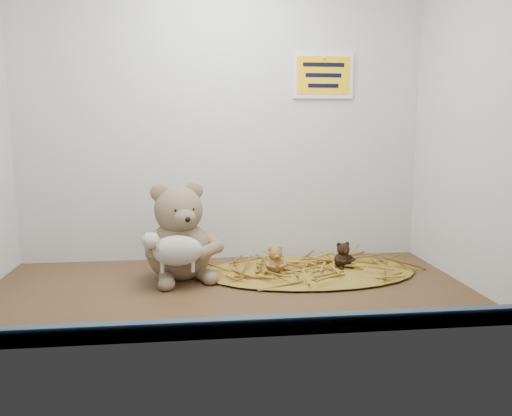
{
  "coord_description": "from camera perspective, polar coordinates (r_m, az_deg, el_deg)",
  "views": [
    {
      "loc": [
        -7.25,
        -119.68,
        39.78
      ],
      "look_at": [
        6.93,
        3.16,
        19.74
      ],
      "focal_mm": 35.0,
      "sensor_mm": 36.0,
      "label": 1
    }
  ],
  "objects": [
    {
      "name": "toy_lamb",
      "position": [
        1.25,
        -8.98,
        -4.83
      ],
      "size": [
        16.23,
        9.9,
        10.49
      ],
      "primitive_type": null,
      "color": "beige",
      "rests_on": "main_teddy"
    },
    {
      "name": "straw_bed",
      "position": [
        1.39,
        6.13,
        -7.18
      ],
      "size": [
        58.85,
        34.17,
        1.14
      ],
      "primitive_type": "ellipsoid",
      "color": "brown",
      "rests_on": "shelf_floor"
    },
    {
      "name": "main_teddy",
      "position": [
        1.33,
        -8.85,
        -2.6
      ],
      "size": [
        26.35,
        27.09,
        25.61
      ],
      "primitive_type": null,
      "rotation": [
        0.0,
        0.0,
        0.31
      ],
      "color": "#867453",
      "rests_on": "shelf_floor"
    },
    {
      "name": "wall_sign",
      "position": [
        1.54,
        7.66,
        14.78
      ],
      "size": [
        16.0,
        1.2,
        11.0
      ],
      "primitive_type": "cube",
      "color": "#DFA30B",
      "rests_on": "back_wall"
    },
    {
      "name": "alcove_shell",
      "position": [
        1.29,
        -3.43,
        11.51
      ],
      "size": [
        120.4,
        60.2,
        90.4
      ],
      "color": "#3B2914",
      "rests_on": "ground"
    },
    {
      "name": "mini_teddy_tan",
      "position": [
        1.35,
        2.21,
        -5.82
      ],
      "size": [
        6.2,
        6.51,
        7.27
      ],
      "primitive_type": null,
      "rotation": [
        0.0,
        0.0,
        0.06
      ],
      "color": "olive",
      "rests_on": "straw_bed"
    },
    {
      "name": "front_rail",
      "position": [
        0.99,
        -1.92,
        -13.41
      ],
      "size": [
        119.28,
        2.2,
        3.6
      ],
      "primitive_type": "cube",
      "color": "#334C62",
      "rests_on": "shelf_floor"
    },
    {
      "name": "mini_teddy_brown",
      "position": [
        1.42,
        9.91,
        -5.19
      ],
      "size": [
        7.05,
        7.3,
        7.26
      ],
      "primitive_type": null,
      "rotation": [
        0.0,
        0.0,
        0.22
      ],
      "color": "black",
      "rests_on": "straw_bed"
    }
  ]
}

